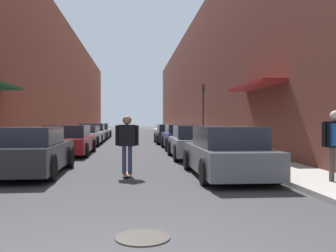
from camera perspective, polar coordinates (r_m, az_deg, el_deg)
The scene contains 18 objects.
ground at distance 29.12m, azimuth -5.76°, elevation -2.14°, with size 139.95×139.95×0.00m, color #38383A.
curb_strip_left at distance 35.80m, azimuth -13.10°, elevation -1.51°, with size 1.80×63.61×0.12m.
curb_strip_right at distance 35.74m, azimuth 1.77°, elevation -1.50°, with size 1.80×63.61×0.12m.
building_row_left at distance 36.46m, azimuth -17.67°, elevation 6.46°, with size 4.90×63.61×10.23m.
building_row_right at distance 36.37m, azimuth 6.34°, elevation 6.70°, with size 4.90×63.61×10.47m.
parked_car_left_0 at distance 11.08m, azimuth -20.47°, elevation -3.64°, with size 1.97×4.40×1.32m.
parked_car_left_1 at distance 17.02m, azimuth -14.86°, elevation -2.15°, with size 1.99×4.70×1.30m.
parked_car_left_2 at distance 22.98m, azimuth -12.54°, elevation -1.47°, with size 1.89×4.38×1.19m.
parked_car_left_3 at distance 28.02m, azimuth -11.46°, elevation -0.99°, with size 2.06×4.28×1.30m.
parked_car_left_4 at distance 33.01m, azimuth -10.50°, elevation -0.75°, with size 1.99×4.60×1.27m.
parked_car_right_0 at distance 10.09m, azimuth 8.87°, elevation -4.04°, with size 1.86×4.45×1.34m.
parked_car_right_1 at distance 14.88m, azimuth 3.99°, elevation -2.54°, with size 1.87×3.94×1.30m.
parked_car_right_2 at distance 19.49m, azimuth 2.02°, elevation -1.71°, with size 1.88×4.06×1.30m.
parked_car_right_3 at distance 24.56m, azimuth 0.43°, elevation -1.27°, with size 2.07×3.98×1.26m.
skateboarder at distance 10.00m, azimuth -6.26°, elevation -2.03°, with size 0.62×0.78×1.62m.
manhole_cover at distance 4.95m, azimuth -3.88°, elevation -16.60°, with size 0.70×0.70×0.02m.
traffic_light at distance 22.79m, azimuth 5.39°, elevation 2.89°, with size 0.16×0.22×3.57m.
pedestrian at distance 9.22m, azimuth 24.24°, elevation -1.56°, with size 0.64×0.35×1.60m.
Camera 1 is at (0.24, -3.64, 1.49)m, focal length 40.00 mm.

